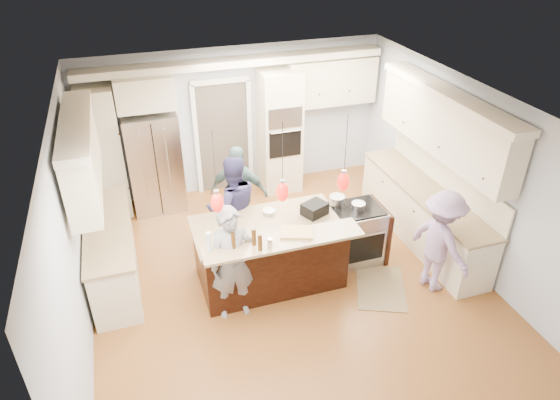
# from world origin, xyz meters

# --- Properties ---
(ground_plane) EXTENTS (6.00, 6.00, 0.00)m
(ground_plane) POSITION_xyz_m (0.00, 0.00, 0.00)
(ground_plane) COLOR #996429
(ground_plane) RESTS_ON ground
(room_shell) EXTENTS (5.54, 6.04, 2.72)m
(room_shell) POSITION_xyz_m (0.00, 0.00, 1.82)
(room_shell) COLOR #B2BCC6
(room_shell) RESTS_ON ground
(refrigerator) EXTENTS (0.90, 0.70, 1.80)m
(refrigerator) POSITION_xyz_m (-1.55, 2.64, 0.90)
(refrigerator) COLOR #B7B7BC
(refrigerator) RESTS_ON ground
(oven_column) EXTENTS (0.72, 0.69, 2.30)m
(oven_column) POSITION_xyz_m (0.75, 2.67, 1.15)
(oven_column) COLOR beige
(oven_column) RESTS_ON ground
(back_upper_cabinets) EXTENTS (5.30, 0.61, 2.54)m
(back_upper_cabinets) POSITION_xyz_m (-0.75, 2.76, 1.67)
(back_upper_cabinets) COLOR beige
(back_upper_cabinets) RESTS_ON ground
(right_counter_run) EXTENTS (0.64, 3.10, 2.51)m
(right_counter_run) POSITION_xyz_m (2.44, 0.30, 1.06)
(right_counter_run) COLOR beige
(right_counter_run) RESTS_ON ground
(left_cabinets) EXTENTS (0.64, 2.30, 2.51)m
(left_cabinets) POSITION_xyz_m (-2.44, 0.80, 1.06)
(left_cabinets) COLOR beige
(left_cabinets) RESTS_ON ground
(kitchen_island) EXTENTS (2.10, 1.46, 1.12)m
(kitchen_island) POSITION_xyz_m (-0.24, 0.07, 0.49)
(kitchen_island) COLOR black
(kitchen_island) RESTS_ON ground
(island_range) EXTENTS (0.82, 0.71, 0.92)m
(island_range) POSITION_xyz_m (1.16, 0.15, 0.46)
(island_range) COLOR #B7B7BC
(island_range) RESTS_ON ground
(pendant_lights) EXTENTS (1.75, 0.15, 1.03)m
(pendant_lights) POSITION_xyz_m (-0.25, -0.51, 1.80)
(pendant_lights) COLOR black
(pendant_lights) RESTS_ON ground
(person_bar_end) EXTENTS (0.61, 0.41, 1.65)m
(person_bar_end) POSITION_xyz_m (-0.90, -0.45, 0.82)
(person_bar_end) COLOR gray
(person_bar_end) RESTS_ON ground
(person_far_left) EXTENTS (0.83, 0.65, 1.68)m
(person_far_left) POSITION_xyz_m (-0.58, 0.85, 0.84)
(person_far_left) COLOR navy
(person_far_left) RESTS_ON ground
(person_far_right) EXTENTS (1.01, 0.77, 1.60)m
(person_far_right) POSITION_xyz_m (-0.37, 1.32, 0.80)
(person_far_right) COLOR slate
(person_far_right) RESTS_ON ground
(person_range_side) EXTENTS (0.77, 1.10, 1.56)m
(person_range_side) POSITION_xyz_m (1.95, -0.81, 0.78)
(person_range_side) COLOR #957AA4
(person_range_side) RESTS_ON ground
(floor_rug) EXTENTS (1.01, 1.18, 0.01)m
(floor_rug) POSITION_xyz_m (1.21, -0.63, 0.01)
(floor_rug) COLOR olive
(floor_rug) RESTS_ON ground
(water_bottle) EXTENTS (0.07, 0.07, 0.26)m
(water_bottle) POSITION_xyz_m (-1.18, -0.48, 1.25)
(water_bottle) COLOR silver
(water_bottle) RESTS_ON kitchen_island
(beer_bottle_a) EXTENTS (0.07, 0.07, 0.22)m
(beer_bottle_a) POSITION_xyz_m (-0.89, -0.52, 1.23)
(beer_bottle_a) COLOR #41260B
(beer_bottle_a) RESTS_ON kitchen_island
(beer_bottle_b) EXTENTS (0.08, 0.08, 0.23)m
(beer_bottle_b) POSITION_xyz_m (-0.59, -0.66, 1.23)
(beer_bottle_b) COLOR #41260B
(beer_bottle_b) RESTS_ON kitchen_island
(beer_bottle_c) EXTENTS (0.07, 0.07, 0.24)m
(beer_bottle_c) POSITION_xyz_m (-0.63, -0.53, 1.24)
(beer_bottle_c) COLOR #41260B
(beer_bottle_c) RESTS_ON kitchen_island
(drink_can) EXTENTS (0.08, 0.08, 0.12)m
(drink_can) POSITION_xyz_m (-0.45, -0.64, 1.18)
(drink_can) COLOR #B7B7BC
(drink_can) RESTS_ON kitchen_island
(cutting_board) EXTENTS (0.49, 0.42, 0.03)m
(cutting_board) POSITION_xyz_m (-0.04, -0.47, 1.14)
(cutting_board) COLOR tan
(cutting_board) RESTS_ON kitchen_island
(pot_large) EXTENTS (0.23, 0.23, 0.14)m
(pot_large) POSITION_xyz_m (0.89, 0.34, 0.99)
(pot_large) COLOR #B7B7BC
(pot_large) RESTS_ON island_range
(pot_small) EXTENTS (0.20, 0.20, 0.10)m
(pot_small) POSITION_xyz_m (1.13, 0.11, 0.97)
(pot_small) COLOR #B7B7BC
(pot_small) RESTS_ON island_range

